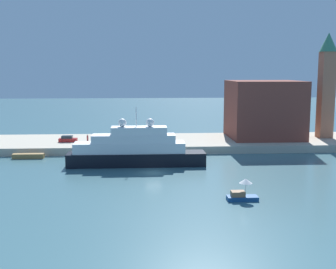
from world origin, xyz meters
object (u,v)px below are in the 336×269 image
work_barge (28,156)px  mooring_bollard (182,144)px  small_motorboat (242,193)px  parked_car (68,139)px  harbor_building (264,109)px  person_figure (88,139)px  large_yacht (134,150)px  bell_tower (327,81)px

work_barge → mooring_bollard: mooring_bollard is taller
work_barge → small_motorboat: bearing=-40.4°
mooring_bollard → parked_car: bearing=166.0°
harbor_building → person_figure: size_ratio=9.49×
small_motorboat → parked_car: parked_car is taller
large_yacht → parked_car: 23.06m
parked_car → mooring_bollard: size_ratio=4.88×
person_figure → mooring_bollard: bearing=-15.3°
parked_car → person_figure: (4.36, -0.57, 0.19)m
work_barge → parked_car: 11.81m
mooring_bollard → work_barge: bearing=-172.9°
small_motorboat → parked_car: bearing=126.2°
small_motorboat → person_figure: (-25.10, 39.64, 1.39)m
large_yacht → mooring_bollard: bearing=49.5°
parked_car → large_yacht: bearing=-49.9°
harbor_building → bell_tower: bell_tower is taller
harbor_building → mooring_bollard: 23.07m
large_yacht → bell_tower: bearing=25.1°
work_barge → person_figure: (10.48, 9.39, 1.92)m
harbor_building → mooring_bollard: harbor_building is taller
small_motorboat → person_figure: person_figure is taller
work_barge → harbor_building: 53.09m
large_yacht → person_figure: large_yacht is taller
bell_tower → mooring_bollard: size_ratio=29.59×
work_barge → harbor_building: harbor_building is taller
small_motorboat → bell_tower: size_ratio=0.17×
small_motorboat → person_figure: size_ratio=2.43×
parked_car → harbor_building: bearing=4.8°
bell_tower → harbor_building: bearing=176.7°
harbor_building → parked_car: harbor_building is taller
parked_car → bell_tower: bearing=2.8°
large_yacht → bell_tower: 49.92m
harbor_building → mooring_bollard: size_ratio=19.71×
work_barge → parked_car: size_ratio=1.53×
harbor_building → person_figure: (-40.23, -4.30, -5.80)m
large_yacht → small_motorboat: size_ratio=6.08×
large_yacht → harbor_building: 37.03m
large_yacht → person_figure: 20.03m
harbor_building → mooring_bollard: bearing=-153.6°
person_figure → mooring_bollard: (20.31, -5.56, -0.37)m
large_yacht → person_figure: (-10.47, 17.07, -0.48)m
bell_tower → large_yacht: bearing=-154.9°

